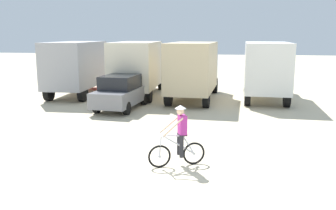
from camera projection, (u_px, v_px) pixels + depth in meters
name	position (u px, v px, depth m)	size (l,w,h in m)	color
ground_plane	(136.00, 170.00, 10.38)	(120.00, 120.00, 0.00)	beige
box_truck_grey_hauler	(79.00, 65.00, 22.84)	(2.54, 6.80, 3.35)	#9E9EA3
box_truck_cream_rv	(139.00, 66.00, 22.54)	(2.60, 6.82, 3.35)	beige
box_truck_tan_camper	(194.00, 68.00, 21.19)	(2.74, 6.87, 3.35)	#CCB78E
box_truck_white_box	(266.00, 68.00, 21.33)	(2.63, 6.84, 3.35)	white
sedan_parked	(121.00, 92.00, 18.67)	(2.18, 4.36, 1.76)	slate
cyclist_orange_shirt	(179.00, 138.00, 10.54)	(1.60, 0.82, 1.82)	black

